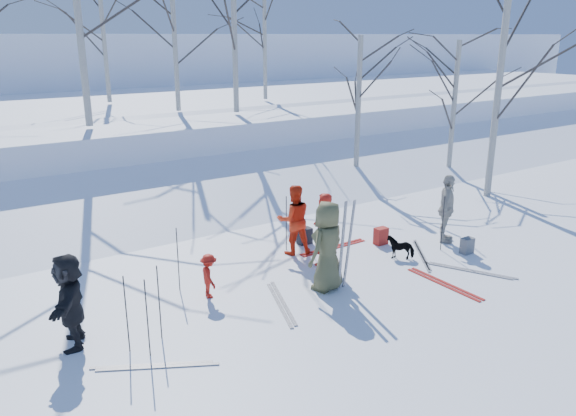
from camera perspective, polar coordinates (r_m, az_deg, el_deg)
ground at (r=11.69m, az=4.13°, el=-7.92°), size 120.00×120.00×0.00m
snow_ramp at (r=17.34m, az=-10.16°, el=0.83°), size 70.00×9.49×4.12m
snow_plateau at (r=26.45m, az=-19.19°, el=7.65°), size 70.00×18.00×2.20m
far_hill at (r=46.87m, az=-26.25°, el=11.86°), size 90.00×30.00×6.00m
skier_olive_center at (r=11.21m, az=4.02°, el=-3.91°), size 1.04×0.83×1.85m
skier_red_north at (r=12.47m, az=3.53°, el=-2.16°), size 0.72×0.62×1.66m
skier_redor_behind at (r=13.06m, az=0.61°, el=-1.19°), size 0.97×0.86×1.67m
skier_red_seated at (r=11.14m, az=-8.03°, el=-6.84°), size 0.43×0.63×0.90m
skier_cream_east at (r=14.35m, az=15.81°, el=-0.07°), size 1.05×0.95×1.71m
skier_grey_west at (r=9.91m, az=-21.30°, el=-8.76°), size 0.93×1.58×1.63m
dog at (r=13.25m, az=11.36°, el=-3.90°), size 0.65×0.62×0.53m
upright_ski_left at (r=11.17m, az=5.52°, el=-3.90°), size 0.10×0.17×1.90m
upright_ski_right at (r=11.27m, az=6.22°, el=-3.72°), size 0.13×0.23×1.89m
ski_pair_a at (r=12.99m, az=17.99°, el=-6.07°), size 1.76×2.06×0.02m
ski_pair_b at (r=12.18m, az=15.58°, el=-7.43°), size 0.22×1.90×0.02m
ski_pair_c at (r=10.94m, az=-0.69°, el=-9.67°), size 1.38×2.02×0.02m
ski_pair_d at (r=9.32m, az=-13.36°, el=-15.35°), size 1.78×2.07×0.02m
ski_pair_e at (r=13.70m, az=4.62°, el=-4.02°), size 0.26×1.91×0.02m
ski_pair_f at (r=13.56m, az=13.43°, el=-4.69°), size 2.00×2.09×0.02m
ski_pole_a at (r=9.74m, az=-12.95°, el=-9.36°), size 0.02×0.02×1.34m
ski_pole_b at (r=13.80m, az=15.43°, el=-1.53°), size 0.02×0.02×1.34m
ski_pole_c at (r=13.32m, az=-0.17°, el=-1.57°), size 0.02×0.02×1.34m
ski_pole_d at (r=9.50m, az=-16.09°, el=-10.35°), size 0.02×0.02×1.34m
ski_pole_e at (r=11.42m, az=-11.11°, el=-5.17°), size 0.02×0.02×1.34m
ski_pole_f at (r=9.29m, az=-14.10°, el=-10.83°), size 0.02×0.02×1.34m
ski_pole_g at (r=13.86m, az=1.20°, el=-0.81°), size 0.02×0.02×1.34m
backpack_red at (r=14.02m, az=9.42°, el=-2.82°), size 0.32×0.22×0.42m
backpack_grey at (r=13.92m, az=17.74°, el=-3.67°), size 0.30×0.20×0.38m
backpack_dark at (r=13.87m, az=1.70°, el=-2.85°), size 0.34×0.24×0.40m
birch_plateau_c at (r=21.15m, az=-5.49°, el=18.17°), size 5.00×5.00×6.28m
birch_plateau_d at (r=21.80m, az=-11.41°, el=15.93°), size 3.96×3.96×4.79m
birch_plateau_e at (r=25.49m, az=-18.21°, el=16.12°), size 4.30×4.30×5.28m
birch_plateau_g at (r=25.55m, az=-2.37°, el=16.17°), size 3.83×3.83×4.61m
birch_edge_b at (r=18.55m, az=20.60°, el=11.35°), size 5.37×5.37×6.81m
birch_edge_c at (r=21.16m, az=16.48°, el=9.55°), size 3.95×3.95×4.79m
birch_edge_e at (r=19.26m, az=7.13°, el=9.67°), size 4.07×4.07×4.95m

